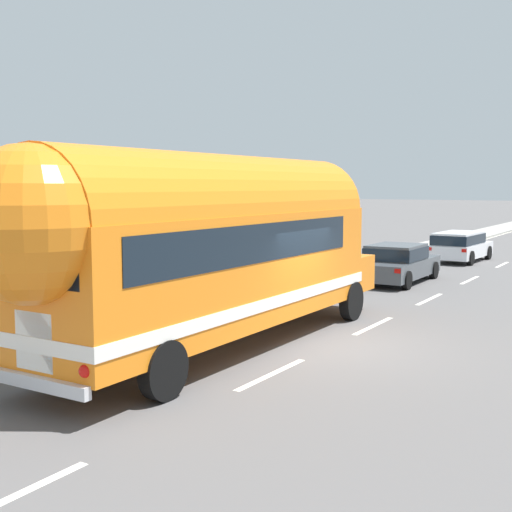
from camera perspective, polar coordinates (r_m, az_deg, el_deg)
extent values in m
plane|color=#565454|center=(14.68, 6.50, -7.66)|extent=(300.00, 300.00, 0.00)
cube|color=silver|center=(8.29, -20.82, -19.06)|extent=(0.14, 2.40, 0.01)
cube|color=silver|center=(12.47, 1.35, -10.08)|extent=(0.14, 2.40, 0.01)
cube|color=silver|center=(16.86, 10.04, -5.91)|extent=(0.14, 2.40, 0.01)
cube|color=silver|center=(21.10, 14.65, -3.60)|extent=(0.14, 2.40, 0.01)
cube|color=silver|center=(25.77, 17.85, -1.97)|extent=(0.14, 2.40, 0.01)
cube|color=silver|center=(31.23, 20.34, -0.70)|extent=(0.14, 2.40, 0.01)
cube|color=silver|center=(27.04, 9.96, -1.41)|extent=(0.12, 80.00, 0.01)
cube|color=#9E9B93|center=(25.68, 5.88, -1.58)|extent=(2.33, 90.00, 0.15)
cube|color=orange|center=(13.97, -3.37, -1.03)|extent=(2.55, 9.63, 2.30)
cylinder|color=orange|center=(13.87, -3.40, 3.69)|extent=(2.50, 9.53, 2.45)
sphere|color=orange|center=(10.34, -18.65, 2.58)|extent=(2.40, 2.40, 2.40)
cube|color=orange|center=(18.76, 6.19, -1.32)|extent=(2.27, 1.31, 0.95)
cube|color=white|center=(14.06, -3.36, -3.66)|extent=(2.59, 9.67, 0.24)
cube|color=black|center=(13.66, -4.11, 1.34)|extent=(2.57, 7.83, 0.76)
cube|color=black|center=(10.37, -18.60, -0.18)|extent=(2.00, 0.09, 0.84)
cube|color=white|center=(10.56, -18.41, -6.94)|extent=(0.80, 0.06, 0.90)
cube|color=silver|center=(10.66, -18.68, -10.17)|extent=(2.34, 0.15, 0.20)
sphere|color=red|center=(9.87, -14.40, -9.53)|extent=(0.20, 0.20, 0.20)
cube|color=black|center=(18.10, 5.43, 2.64)|extent=(2.14, 0.11, 0.96)
cube|color=silver|center=(19.40, 7.06, -1.46)|extent=(0.90, 0.10, 0.56)
cylinder|color=black|center=(18.45, 1.48, -3.21)|extent=(0.27, 1.00, 1.00)
cylinder|color=black|center=(17.42, 8.18, -3.82)|extent=(0.27, 1.00, 1.00)
cylinder|color=black|center=(12.58, -16.28, -7.85)|extent=(0.27, 1.00, 1.00)
cylinder|color=black|center=(11.00, -7.92, -9.66)|extent=(0.27, 1.00, 1.00)
cube|color=#474C51|center=(24.54, 11.99, -0.99)|extent=(1.90, 4.58, 0.60)
cube|color=#474C51|center=(24.36, 11.93, 0.32)|extent=(1.68, 2.22, 0.55)
cube|color=black|center=(24.36, 11.93, 0.25)|extent=(1.74, 2.26, 0.43)
cube|color=red|center=(22.68, 8.18, -1.03)|extent=(0.20, 0.04, 0.14)
cube|color=red|center=(22.11, 12.03, -1.28)|extent=(0.20, 0.04, 0.14)
cylinder|color=black|center=(26.33, 11.29, -0.94)|extent=(0.21, 0.64, 0.64)
cylinder|color=black|center=(25.79, 15.00, -1.17)|extent=(0.21, 0.64, 0.64)
cylinder|color=black|center=(23.41, 8.66, -1.75)|extent=(0.21, 0.64, 0.64)
cylinder|color=black|center=(22.80, 12.79, -2.04)|extent=(0.21, 0.64, 0.64)
cube|color=white|center=(32.06, 17.18, 0.50)|extent=(1.93, 4.34, 0.60)
cube|color=white|center=(31.56, 16.96, 1.47)|extent=(1.68, 3.08, 0.55)
cube|color=black|center=(31.56, 16.96, 1.42)|extent=(1.74, 3.12, 0.43)
cube|color=red|center=(30.24, 14.63, 0.60)|extent=(0.20, 0.05, 0.14)
cube|color=red|center=(29.78, 17.40, 0.44)|extent=(0.20, 0.05, 0.14)
cylinder|color=black|center=(33.69, 16.50, 0.43)|extent=(0.22, 0.65, 0.64)
cylinder|color=black|center=(33.23, 19.28, 0.27)|extent=(0.22, 0.65, 0.64)
cylinder|color=black|center=(30.97, 14.91, 0.01)|extent=(0.22, 0.65, 0.64)
cylinder|color=black|center=(30.47, 17.91, -0.18)|extent=(0.22, 0.65, 0.64)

